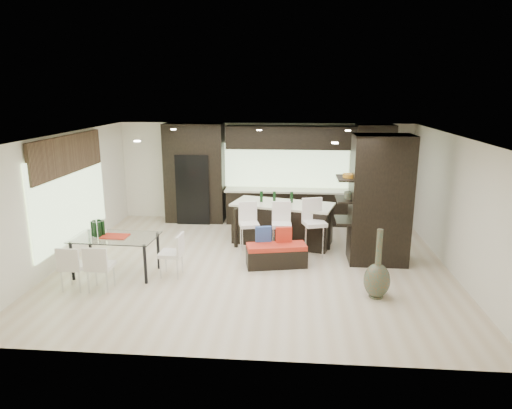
# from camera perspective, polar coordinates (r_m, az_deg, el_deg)

# --- Properties ---
(ground) EXTENTS (8.00, 8.00, 0.00)m
(ground) POSITION_cam_1_polar(r_m,az_deg,el_deg) (9.69, -0.30, -7.48)
(ground) COLOR beige
(ground) RESTS_ON ground
(back_wall) EXTENTS (8.00, 0.02, 2.70)m
(back_wall) POSITION_cam_1_polar(r_m,az_deg,el_deg) (12.69, 1.09, 4.07)
(back_wall) COLOR white
(back_wall) RESTS_ON ground
(left_wall) EXTENTS (0.02, 7.00, 2.70)m
(left_wall) POSITION_cam_1_polar(r_m,az_deg,el_deg) (10.41, -22.81, 0.71)
(left_wall) COLOR white
(left_wall) RESTS_ON ground
(right_wall) EXTENTS (0.02, 7.00, 2.70)m
(right_wall) POSITION_cam_1_polar(r_m,az_deg,el_deg) (9.78, 23.74, -0.20)
(right_wall) COLOR white
(right_wall) RESTS_ON ground
(ceiling) EXTENTS (8.00, 7.00, 0.02)m
(ceiling) POSITION_cam_1_polar(r_m,az_deg,el_deg) (9.05, -0.32, 8.63)
(ceiling) COLOR white
(ceiling) RESTS_ON ground
(window_left) EXTENTS (0.04, 3.20, 1.90)m
(window_left) POSITION_cam_1_polar(r_m,az_deg,el_deg) (10.57, -22.13, 0.96)
(window_left) COLOR #B2D199
(window_left) RESTS_ON left_wall
(window_back) EXTENTS (3.40, 0.04, 1.20)m
(window_back) POSITION_cam_1_polar(r_m,az_deg,el_deg) (12.59, 3.82, 4.88)
(window_back) COLOR #B2D199
(window_back) RESTS_ON back_wall
(stone_accent) EXTENTS (0.08, 3.00, 0.80)m
(stone_accent) POSITION_cam_1_polar(r_m,az_deg,el_deg) (10.40, -22.44, 5.79)
(stone_accent) COLOR brown
(stone_accent) RESTS_ON left_wall
(ceiling_spots) EXTENTS (4.00, 3.00, 0.02)m
(ceiling_spots) POSITION_cam_1_polar(r_m,az_deg,el_deg) (9.30, -0.18, 8.65)
(ceiling_spots) COLOR white
(ceiling_spots) RESTS_ON ceiling
(back_cabinetry) EXTENTS (6.80, 0.68, 2.70)m
(back_cabinetry) POSITION_cam_1_polar(r_m,az_deg,el_deg) (12.34, 3.31, 3.76)
(back_cabinetry) COLOR black
(back_cabinetry) RESTS_ON ground
(refrigerator) EXTENTS (0.90, 0.68, 1.90)m
(refrigerator) POSITION_cam_1_polar(r_m,az_deg,el_deg) (12.66, -7.65, 2.08)
(refrigerator) COLOR black
(refrigerator) RESTS_ON ground
(partition_column) EXTENTS (1.20, 0.80, 2.70)m
(partition_column) POSITION_cam_1_polar(r_m,az_deg,el_deg) (9.80, 15.24, 0.54)
(partition_column) COLOR black
(partition_column) RESTS_ON ground
(kitchen_island) EXTENTS (2.52, 1.56, 0.97)m
(kitchen_island) POSITION_cam_1_polar(r_m,az_deg,el_deg) (10.88, 3.32, -2.35)
(kitchen_island) COLOR black
(kitchen_island) RESTS_ON ground
(stool_left) EXTENTS (0.50, 0.50, 0.93)m
(stool_left) POSITION_cam_1_polar(r_m,az_deg,el_deg) (10.15, -0.86, -3.66)
(stool_left) COLOR white
(stool_left) RESTS_ON ground
(stool_mid) EXTENTS (0.45, 0.45, 0.95)m
(stool_mid) POSITION_cam_1_polar(r_m,az_deg,el_deg) (10.10, 3.20, -3.72)
(stool_mid) COLOR white
(stool_mid) RESTS_ON ground
(stool_right) EXTENTS (0.57, 0.57, 1.03)m
(stool_right) POSITION_cam_1_polar(r_m,az_deg,el_deg) (10.08, 7.29, -3.62)
(stool_right) COLOR white
(stool_right) RESTS_ON ground
(bench) EXTENTS (1.31, 0.72, 0.47)m
(bench) POSITION_cam_1_polar(r_m,az_deg,el_deg) (9.52, 2.57, -6.37)
(bench) COLOR black
(bench) RESTS_ON ground
(floor_vase) EXTENTS (0.46, 0.46, 1.26)m
(floor_vase) POSITION_cam_1_polar(r_m,az_deg,el_deg) (8.28, 15.01, -7.17)
(floor_vase) COLOR #454A35
(floor_vase) RESTS_ON ground
(dining_table) EXTENTS (1.65, 0.97, 0.78)m
(dining_table) POSITION_cam_1_polar(r_m,az_deg,el_deg) (9.48, -17.05, -6.11)
(dining_table) COLOR white
(dining_table) RESTS_ON ground
(chair_near) EXTENTS (0.45, 0.45, 0.81)m
(chair_near) POSITION_cam_1_polar(r_m,az_deg,el_deg) (8.83, -18.85, -7.66)
(chair_near) COLOR white
(chair_near) RESTS_ON ground
(chair_far) EXTENTS (0.43, 0.43, 0.78)m
(chair_far) POSITION_cam_1_polar(r_m,az_deg,el_deg) (9.05, -21.79, -7.48)
(chair_far) COLOR white
(chair_far) RESTS_ON ground
(chair_end) EXTENTS (0.45, 0.45, 0.80)m
(chair_end) POSITION_cam_1_polar(r_m,az_deg,el_deg) (9.13, -10.56, -6.42)
(chair_end) COLOR white
(chair_end) RESTS_ON ground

